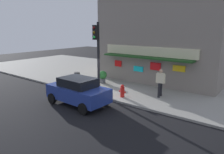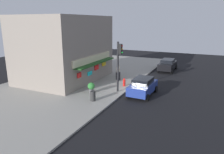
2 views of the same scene
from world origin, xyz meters
TOP-DOWN VIEW (x-y plane):
  - ground_plane at (0.00, 0.00)m, footprint 59.40×59.40m
  - sidewalk at (0.00, 6.59)m, footprint 39.60×13.18m
  - corner_building at (1.21, 8.11)m, footprint 10.13×8.17m
  - traffic_light at (-0.54, 0.61)m, footprint 0.32×0.58m
  - fire_hydrant at (1.41, 0.82)m, footprint 0.51×0.27m
  - trash_can at (-3.72, 1.65)m, footprint 0.46×0.46m
  - pedestrian at (3.32, 2.37)m, footprint 0.63×0.57m
  - potted_plant_by_doorway at (-1.96, 2.84)m, footprint 0.68×0.68m
  - parked_car_blue at (-0.12, -1.67)m, footprint 3.98×2.10m

SIDE VIEW (x-z plane):
  - ground_plane at x=0.00m, z-range 0.00..0.00m
  - sidewalk at x=0.00m, z-range 0.00..0.13m
  - fire_hydrant at x=1.41m, z-range 0.11..0.95m
  - trash_can at x=-3.72m, z-range 0.13..0.99m
  - potted_plant_by_doorway at x=-1.96m, z-range 0.20..1.21m
  - parked_car_blue at x=-0.12m, z-range 0.02..1.68m
  - pedestrian at x=3.32m, z-range 0.24..2.08m
  - traffic_light at x=-0.54m, z-range 0.82..5.62m
  - corner_building at x=1.21m, z-range 0.13..7.34m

